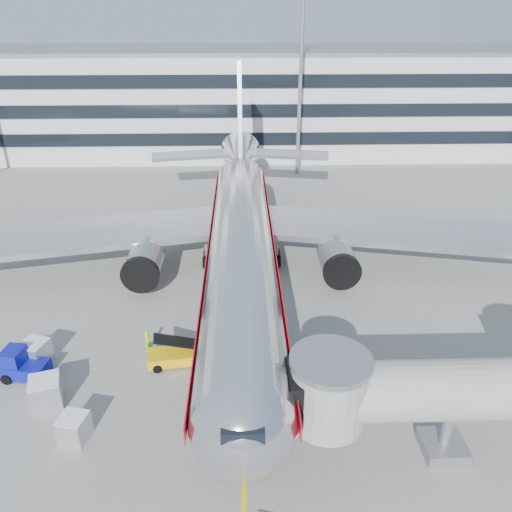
{
  "coord_description": "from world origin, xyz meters",
  "views": [
    {
      "loc": [
        0.09,
        -26.73,
        20.99
      ],
      "look_at": [
        1.12,
        7.48,
        4.0
      ],
      "focal_mm": 35.0,
      "sensor_mm": 36.0,
      "label": 1
    }
  ],
  "objects_px": {
    "cargo_container_left": "(46,392)",
    "cargo_container_right": "(35,353)",
    "baggage_tug": "(22,365)",
    "ramp_worker": "(148,342)",
    "main_jet": "(241,231)",
    "cargo_container_front": "(74,428)",
    "belt_loader": "(182,355)"
  },
  "relations": [
    {
      "from": "cargo_container_left",
      "to": "cargo_container_right",
      "type": "relative_size",
      "value": 1.07
    },
    {
      "from": "baggage_tug",
      "to": "cargo_container_left",
      "type": "xyz_separation_m",
      "value": [
        2.38,
        -2.55,
        0.01
      ]
    },
    {
      "from": "baggage_tug",
      "to": "ramp_worker",
      "type": "height_order",
      "value": "baggage_tug"
    },
    {
      "from": "main_jet",
      "to": "cargo_container_left",
      "type": "height_order",
      "value": "main_jet"
    },
    {
      "from": "baggage_tug",
      "to": "cargo_container_left",
      "type": "distance_m",
      "value": 3.49
    },
    {
      "from": "baggage_tug",
      "to": "ramp_worker",
      "type": "relative_size",
      "value": 1.86
    },
    {
      "from": "main_jet",
      "to": "cargo_container_right",
      "type": "bearing_deg",
      "value": -139.14
    },
    {
      "from": "cargo_container_front",
      "to": "cargo_container_right",
      "type": "bearing_deg",
      "value": 124.13
    },
    {
      "from": "belt_loader",
      "to": "cargo_container_left",
      "type": "xyz_separation_m",
      "value": [
        -7.5,
        -3.69,
        0.28
      ]
    },
    {
      "from": "main_jet",
      "to": "cargo_container_front",
      "type": "xyz_separation_m",
      "value": [
        -9.12,
        -18.25,
        -3.47
      ]
    },
    {
      "from": "main_jet",
      "to": "cargo_container_left",
      "type": "distance_m",
      "value": 19.64
    },
    {
      "from": "cargo_container_left",
      "to": "ramp_worker",
      "type": "height_order",
      "value": "cargo_container_left"
    },
    {
      "from": "baggage_tug",
      "to": "ramp_worker",
      "type": "distance_m",
      "value": 7.86
    },
    {
      "from": "cargo_container_front",
      "to": "ramp_worker",
      "type": "xyz_separation_m",
      "value": [
        2.72,
        7.64,
        0.03
      ]
    },
    {
      "from": "cargo_container_right",
      "to": "cargo_container_front",
      "type": "height_order",
      "value": "cargo_container_right"
    },
    {
      "from": "belt_loader",
      "to": "main_jet",
      "type": "bearing_deg",
      "value": 71.39
    },
    {
      "from": "cargo_container_front",
      "to": "ramp_worker",
      "type": "bearing_deg",
      "value": 70.44
    },
    {
      "from": "belt_loader",
      "to": "cargo_container_left",
      "type": "bearing_deg",
      "value": -153.82
    },
    {
      "from": "baggage_tug",
      "to": "ramp_worker",
      "type": "xyz_separation_m",
      "value": [
        7.48,
        2.42,
        -0.1
      ]
    },
    {
      "from": "ramp_worker",
      "to": "cargo_container_right",
      "type": "bearing_deg",
      "value": 132.57
    },
    {
      "from": "belt_loader",
      "to": "cargo_container_left",
      "type": "height_order",
      "value": "belt_loader"
    },
    {
      "from": "cargo_container_left",
      "to": "baggage_tug",
      "type": "bearing_deg",
      "value": 133.08
    },
    {
      "from": "main_jet",
      "to": "ramp_worker",
      "type": "distance_m",
      "value": 12.86
    },
    {
      "from": "cargo_container_right",
      "to": "cargo_container_front",
      "type": "xyz_separation_m",
      "value": [
        4.43,
        -6.53,
        -0.09
      ]
    },
    {
      "from": "cargo_container_front",
      "to": "ramp_worker",
      "type": "relative_size",
      "value": 1.08
    },
    {
      "from": "baggage_tug",
      "to": "cargo_container_right",
      "type": "relative_size",
      "value": 1.49
    },
    {
      "from": "main_jet",
      "to": "ramp_worker",
      "type": "bearing_deg",
      "value": -121.14
    },
    {
      "from": "main_jet",
      "to": "cargo_container_right",
      "type": "relative_size",
      "value": 25.61
    },
    {
      "from": "main_jet",
      "to": "ramp_worker",
      "type": "xyz_separation_m",
      "value": [
        -6.41,
        -10.6,
        -3.44
      ]
    },
    {
      "from": "main_jet",
      "to": "cargo_container_front",
      "type": "distance_m",
      "value": 20.69
    },
    {
      "from": "belt_loader",
      "to": "ramp_worker",
      "type": "relative_size",
      "value": 2.98
    },
    {
      "from": "cargo_container_right",
      "to": "ramp_worker",
      "type": "distance_m",
      "value": 7.23
    }
  ]
}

